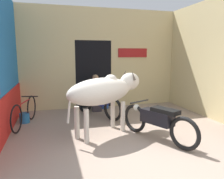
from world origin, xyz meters
TOP-DOWN VIEW (x-y plane):
  - ground_plane at (0.00, 0.00)m, footprint 30.00×30.00m
  - wall_back_with_doorway at (-0.10, 4.34)m, footprint 5.33×0.93m
  - wall_right_with_door at (2.75, 1.99)m, footprint 0.22×4.08m
  - cow at (-0.50, 1.50)m, footprint 2.10×1.41m
  - motorcycle_near at (0.46, 0.80)m, footprint 0.93×1.83m
  - motorcycle_far at (-0.39, 2.90)m, footprint 1.03×1.72m
  - bicycle at (-2.36, 2.59)m, footprint 0.54×1.73m
  - shopkeeper_seated at (-0.30, 3.59)m, footprint 0.42×0.33m
  - plastic_stool at (0.05, 3.81)m, footprint 0.36×0.36m
  - bucket at (-2.41, 2.84)m, footprint 0.26×0.26m

SIDE VIEW (x-z plane):
  - ground_plane at x=0.00m, z-range 0.00..0.00m
  - bucket at x=-2.41m, z-range 0.00..0.26m
  - plastic_stool at x=0.05m, z-range 0.02..0.44m
  - bicycle at x=-2.36m, z-range 0.00..0.69m
  - motorcycle_near at x=0.46m, z-range 0.05..0.83m
  - motorcycle_far at x=-0.39m, z-range 0.05..0.84m
  - shopkeeper_seated at x=-0.30m, z-range 0.02..1.20m
  - cow at x=-0.50m, z-range 0.28..1.72m
  - wall_back_with_doorway at x=-0.10m, z-range -0.21..3.14m
  - wall_right_with_door at x=2.75m, z-range -0.03..3.32m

